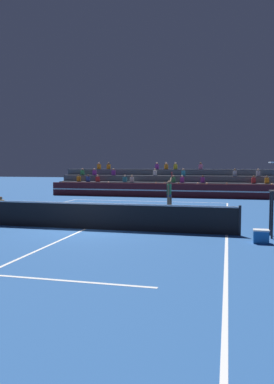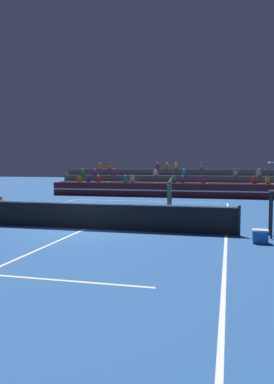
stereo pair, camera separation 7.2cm
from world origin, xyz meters
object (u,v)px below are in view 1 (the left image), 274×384
object	(u,v)px
tennis_ball	(65,206)
equipment_cooler	(261,236)
tennis_player	(169,194)
ball_kid_courtside	(1,206)

from	to	relation	value
tennis_ball	equipment_cooler	bearing A→B (deg)	-38.22
tennis_ball	tennis_player	bearing A→B (deg)	-9.08
tennis_player	ball_kid_courtside	bearing A→B (deg)	-166.27
ball_kid_courtside	tennis_player	size ratio (longest dim) A/B	0.38
tennis_player	equipment_cooler	distance (m)	8.60
tennis_player	tennis_ball	size ratio (longest dim) A/B	32.95
tennis_ball	equipment_cooler	world-z (taller)	equipment_cooler
equipment_cooler	tennis_ball	bearing A→B (deg)	141.78
tennis_ball	ball_kid_courtside	bearing A→B (deg)	-125.27
ball_kid_courtside	tennis_ball	xyz separation A→B (m)	(2.30, 3.25, -0.30)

